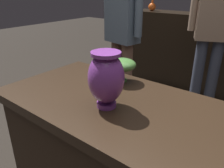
# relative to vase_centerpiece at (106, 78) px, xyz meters

# --- Properties ---
(display_plinth) EXTENTS (1.20, 0.64, 0.80)m
(display_plinth) POSITION_rel_vase_centerpiece_xyz_m (0.01, 0.07, -0.54)
(display_plinth) COLOR black
(display_plinth) RESTS_ON ground_plane
(vase_centerpiece) EXTENTS (0.16, 0.16, 0.26)m
(vase_centerpiece) POSITION_rel_vase_centerpiece_xyz_m (0.00, 0.00, 0.00)
(vase_centerpiece) COLOR #7A388E
(vase_centerpiece) RESTS_ON display_plinth
(vase_tall_behind) EXTENTS (0.16, 0.16, 0.14)m
(vase_tall_behind) POSITION_rel_vase_centerpiece_xyz_m (-0.12, 0.28, -0.04)
(vase_tall_behind) COLOR #477A38
(vase_tall_behind) RESTS_ON display_plinth
(shelf_vase_far_left) EXTENTS (0.10, 0.10, 0.18)m
(shelf_vase_far_left) POSITION_rel_vase_centerpiece_xyz_m (-1.03, 2.23, 0.11)
(shelf_vase_far_left) COLOR #E55B1E
(shelf_vase_far_left) RESTS_ON back_display_shelf
(visitor_center_back) EXTENTS (0.44, 0.29, 1.67)m
(visitor_center_back) POSITION_rel_vase_centerpiece_xyz_m (-0.02, 1.63, 0.05)
(visitor_center_back) COLOR #333847
(visitor_center_back) RESTS_ON ground_plane
(visitor_near_left) EXTENTS (0.46, 0.23, 1.64)m
(visitor_near_left) POSITION_rel_vase_centerpiece_xyz_m (-0.69, 1.07, 0.03)
(visitor_near_left) COLOR brown
(visitor_near_left) RESTS_ON ground_plane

